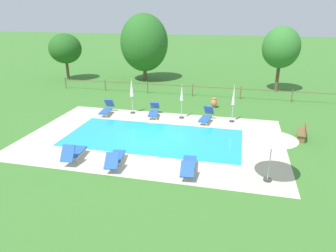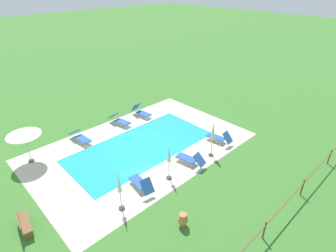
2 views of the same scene
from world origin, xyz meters
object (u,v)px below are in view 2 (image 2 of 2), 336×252
at_px(patio_umbrella_closed_row_mid_west, 119,185).
at_px(sun_lounger_south_far, 219,137).
at_px(sun_lounger_north_far, 141,183).
at_px(patio_umbrella_open_foreground, 23,133).
at_px(sun_lounger_north_end, 141,112).
at_px(sun_lounger_south_near_corner, 80,137).
at_px(sun_lounger_north_near_steps, 190,159).
at_px(wooden_bench_lawn_side, 23,222).
at_px(patio_umbrella_closed_row_west, 169,157).
at_px(terracotta_urn_near_fence, 183,220).
at_px(sun_lounger_north_mid, 120,120).
at_px(patio_umbrella_closed_row_centre, 213,133).

bearing_deg(patio_umbrella_closed_row_mid_west, sun_lounger_south_far, -177.19).
height_order(sun_lounger_north_far, patio_umbrella_open_foreground, patio_umbrella_open_foreground).
distance_m(sun_lounger_north_far, sun_lounger_south_far, 6.99).
bearing_deg(sun_lounger_north_end, sun_lounger_south_near_corner, 1.17).
xyz_separation_m(sun_lounger_north_end, sun_lounger_south_near_corner, (5.63, 0.12, -0.04)).
distance_m(sun_lounger_north_near_steps, wooden_bench_lawn_side, 9.48).
bearing_deg(patio_umbrella_open_foreground, sun_lounger_south_far, 146.66).
relative_size(patio_umbrella_open_foreground, patio_umbrella_closed_row_mid_west, 0.95).
bearing_deg(sun_lounger_north_near_steps, sun_lounger_south_far, -175.11).
height_order(sun_lounger_south_near_corner, patio_umbrella_closed_row_west, patio_umbrella_closed_row_west).
xyz_separation_m(sun_lounger_north_end, terracotta_urn_near_fence, (5.79, 10.28, 0.01)).
xyz_separation_m(sun_lounger_north_near_steps, sun_lounger_north_far, (3.64, -0.31, 0.01)).
bearing_deg(sun_lounger_north_mid, patio_umbrella_open_foreground, 1.16).
xyz_separation_m(sun_lounger_south_far, patio_umbrella_closed_row_mid_west, (8.63, 0.42, 1.17)).
xyz_separation_m(sun_lounger_north_mid, sun_lounger_south_far, (-3.54, 7.01, 0.02)).
height_order(sun_lounger_north_mid, patio_umbrella_closed_row_mid_west, patio_umbrella_closed_row_mid_west).
bearing_deg(patio_umbrella_open_foreground, sun_lounger_north_mid, -178.84).
bearing_deg(patio_umbrella_closed_row_centre, sun_lounger_north_end, -92.26).
height_order(sun_lounger_south_far, patio_umbrella_open_foreground, patio_umbrella_open_foreground).
bearing_deg(terracotta_urn_near_fence, sun_lounger_south_near_corner, -90.91).
height_order(sun_lounger_north_mid, sun_lounger_south_near_corner, sun_lounger_north_mid).
distance_m(patio_umbrella_closed_row_mid_west, patio_umbrella_closed_row_centre, 6.95).
bearing_deg(sun_lounger_north_far, sun_lounger_north_near_steps, 175.09).
xyz_separation_m(patio_umbrella_closed_row_mid_west, wooden_bench_lawn_side, (4.00, -2.05, -1.10)).
relative_size(sun_lounger_south_far, patio_umbrella_closed_row_mid_west, 0.77).
height_order(sun_lounger_south_near_corner, patio_umbrella_closed_row_centre, patio_umbrella_closed_row_centre).
bearing_deg(sun_lounger_north_end, patio_umbrella_open_foreground, 0.68).
bearing_deg(terracotta_urn_near_fence, patio_umbrella_closed_row_west, -123.20).
relative_size(sun_lounger_south_near_corner, wooden_bench_lawn_side, 1.36).
distance_m(sun_lounger_north_mid, sun_lounger_north_end, 2.16).
bearing_deg(sun_lounger_south_far, patio_umbrella_open_foreground, -33.34).
height_order(sun_lounger_south_far, patio_umbrella_closed_row_mid_west, patio_umbrella_closed_row_mid_west).
distance_m(sun_lounger_south_near_corner, sun_lounger_south_far, 9.81).
bearing_deg(sun_lounger_north_mid, sun_lounger_north_end, 179.16).
distance_m(sun_lounger_south_near_corner, patio_umbrella_closed_row_west, 7.54).
bearing_deg(patio_umbrella_closed_row_centre, patio_umbrella_closed_row_west, -4.03).
bearing_deg(sun_lounger_north_near_steps, patio_umbrella_closed_row_mid_west, 1.49).
relative_size(sun_lounger_south_near_corner, terracotta_urn_near_fence, 2.80).
relative_size(sun_lounger_north_mid, wooden_bench_lawn_side, 1.33).
bearing_deg(patio_umbrella_closed_row_mid_west, terracotta_urn_near_fence, 116.85).
distance_m(sun_lounger_south_far, wooden_bench_lawn_side, 12.74).
relative_size(sun_lounger_north_end, patio_umbrella_closed_row_west, 0.81).
bearing_deg(patio_umbrella_open_foreground, patio_umbrella_closed_row_west, 125.51).
height_order(sun_lounger_north_mid, patio_umbrella_open_foreground, patio_umbrella_open_foreground).
xyz_separation_m(sun_lounger_north_mid, patio_umbrella_closed_row_mid_west, (5.09, 7.44, 1.19)).
height_order(sun_lounger_north_mid, patio_umbrella_closed_row_west, patio_umbrella_closed_row_west).
bearing_deg(wooden_bench_lawn_side, sun_lounger_north_far, 164.17).
height_order(patio_umbrella_closed_row_mid_west, wooden_bench_lawn_side, patio_umbrella_closed_row_mid_west).
xyz_separation_m(patio_umbrella_open_foreground, patio_umbrella_closed_row_mid_west, (-1.82, 7.30, -0.56)).
relative_size(patio_umbrella_closed_row_west, terracotta_urn_near_fence, 3.11).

